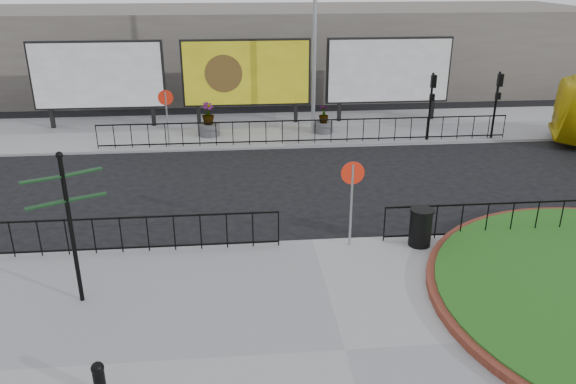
{
  "coord_description": "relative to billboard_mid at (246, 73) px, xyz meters",
  "views": [
    {
      "loc": [
        -2.05,
        -14.3,
        7.46
      ],
      "look_at": [
        -0.63,
        0.87,
        1.27
      ],
      "focal_mm": 35.0,
      "sensor_mm": 36.0,
      "label": 1
    }
  ],
  "objects": [
    {
      "name": "ground",
      "position": [
        1.5,
        -12.97,
        -2.6
      ],
      "size": [
        90.0,
        90.0,
        0.0
      ],
      "primitive_type": "plane",
      "color": "black",
      "rests_on": "ground"
    },
    {
      "name": "pavement_near",
      "position": [
        1.5,
        -17.97,
        -2.54
      ],
      "size": [
        30.0,
        10.0,
        0.12
      ],
      "primitive_type": "cube",
      "color": "gray",
      "rests_on": "ground"
    },
    {
      "name": "pavement_far",
      "position": [
        1.5,
        -0.97,
        -2.54
      ],
      "size": [
        44.0,
        6.0,
        0.12
      ],
      "primitive_type": "cube",
      "color": "gray",
      "rests_on": "ground"
    },
    {
      "name": "railing_near_left",
      "position": [
        -4.5,
        -13.27,
        -1.93
      ],
      "size": [
        10.0,
        0.1,
        1.1
      ],
      "primitive_type": null,
      "color": "black",
      "rests_on": "pavement_near"
    },
    {
      "name": "railing_near_right",
      "position": [
        8.0,
        -13.27,
        -1.93
      ],
      "size": [
        9.0,
        0.1,
        1.1
      ],
      "primitive_type": null,
      "color": "black",
      "rests_on": "pavement_near"
    },
    {
      "name": "railing_far",
      "position": [
        2.5,
        -3.67,
        -1.93
      ],
      "size": [
        18.0,
        0.1,
        1.1
      ],
      "primitive_type": null,
      "color": "black",
      "rests_on": "pavement_far"
    },
    {
      "name": "speed_sign_far",
      "position": [
        -3.5,
        -3.57,
        -0.68
      ],
      "size": [
        0.64,
        0.07,
        2.47
      ],
      "color": "gray",
      "rests_on": "pavement_far"
    },
    {
      "name": "speed_sign_near",
      "position": [
        2.5,
        -13.37,
        -0.68
      ],
      "size": [
        0.64,
        0.07,
        2.47
      ],
      "color": "gray",
      "rests_on": "pavement_near"
    },
    {
      "name": "billboard_left",
      "position": [
        -7.0,
        0.0,
        0.0
      ],
      "size": [
        6.2,
        0.31,
        4.1
      ],
      "color": "black",
      "rests_on": "pavement_far"
    },
    {
      "name": "billboard_mid",
      "position": [
        0.0,
        0.0,
        0.0
      ],
      "size": [
        6.2,
        0.31,
        4.1
      ],
      "color": "black",
      "rests_on": "pavement_far"
    },
    {
      "name": "billboard_right",
      "position": [
        7.0,
        0.0,
        0.0
      ],
      "size": [
        6.2,
        0.31,
        4.1
      ],
      "color": "black",
      "rests_on": "pavement_far"
    },
    {
      "name": "lamp_post",
      "position": [
        3.01,
        -1.97,
        2.23
      ],
      "size": [
        0.74,
        0.18,
        9.23
      ],
      "color": "gray",
      "rests_on": "pavement_far"
    },
    {
      "name": "signal_pole_a",
      "position": [
        8.0,
        -3.63,
        -0.5
      ],
      "size": [
        0.22,
        0.26,
        3.0
      ],
      "color": "black",
      "rests_on": "pavement_far"
    },
    {
      "name": "signal_pole_b",
      "position": [
        11.0,
        -3.63,
        -0.5
      ],
      "size": [
        0.22,
        0.26,
        3.0
      ],
      "color": "black",
      "rests_on": "pavement_far"
    },
    {
      "name": "building_backdrop",
      "position": [
        1.5,
        9.03,
        -0.1
      ],
      "size": [
        40.0,
        10.0,
        5.0
      ],
      "primitive_type": "cube",
      "color": "#67625A",
      "rests_on": "ground"
    },
    {
      "name": "fingerpost_sign",
      "position": [
        -4.33,
        -15.57,
        -0.26
      ],
      "size": [
        1.63,
        1.01,
        3.67
      ],
      "rotation": [
        0.0,
        0.0,
        0.41
      ],
      "color": "black",
      "rests_on": "pavement_near"
    },
    {
      "name": "bollard",
      "position": [
        -3.2,
        -18.86,
        -2.07
      ],
      "size": [
        0.24,
        0.24,
        0.74
      ],
      "color": "black",
      "rests_on": "pavement_near"
    },
    {
      "name": "litter_bin",
      "position": [
        4.45,
        -13.57,
        -1.93
      ],
      "size": [
        0.66,
        0.66,
        1.09
      ],
      "color": "black",
      "rests_on": "pavement_near"
    },
    {
      "name": "planter_a",
      "position": [
        -1.85,
        -1.97,
        -1.93
      ],
      "size": [
        1.01,
        1.01,
        1.53
      ],
      "color": "#4C4C4F",
      "rests_on": "pavement_far"
    },
    {
      "name": "planter_b",
      "position": [
        3.5,
        -1.97,
        -2.03
      ],
      "size": [
        0.89,
        0.89,
        1.31
      ],
      "color": "#4C4C4F",
      "rests_on": "pavement_far"
    }
  ]
}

